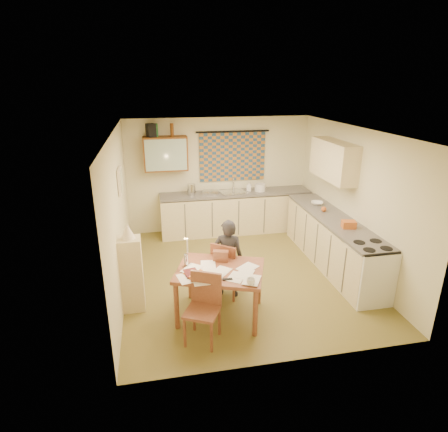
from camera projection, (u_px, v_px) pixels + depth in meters
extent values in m
cube|color=brown|center=(242.00, 274.00, 6.65)|extent=(4.00, 4.50, 0.02)
cube|color=white|center=(245.00, 130.00, 5.78)|extent=(4.00, 4.50, 0.02)
cube|color=beige|center=(219.00, 175.00, 8.30)|extent=(4.00, 0.02, 2.50)
cube|color=beige|center=(292.00, 271.00, 4.13)|extent=(4.00, 0.02, 2.50)
cube|color=beige|center=(119.00, 215.00, 5.85)|extent=(0.02, 4.50, 2.50)
cube|color=beige|center=(354.00, 200.00, 6.58)|extent=(0.02, 4.50, 2.50)
cube|color=navy|center=(232.00, 157.00, 8.18)|extent=(1.45, 0.03, 1.05)
cylinder|color=black|center=(233.00, 131.00, 7.97)|extent=(1.60, 0.04, 0.04)
cube|color=#5C2E0C|center=(166.00, 154.00, 7.74)|extent=(0.90, 0.34, 0.70)
cube|color=#99B2A5|center=(166.00, 155.00, 7.58)|extent=(0.84, 0.02, 0.64)
cube|color=beige|center=(334.00, 160.00, 6.85)|extent=(0.34, 1.30, 0.70)
cube|color=beige|center=(120.00, 180.00, 6.07)|extent=(0.04, 0.50, 0.40)
cube|color=silver|center=(122.00, 180.00, 6.08)|extent=(0.01, 0.42, 0.32)
cube|color=beige|center=(236.00, 213.00, 8.35)|extent=(3.30, 0.60, 0.86)
cube|color=#514D4C|center=(236.00, 193.00, 8.19)|extent=(3.30, 0.62, 0.04)
cube|color=beige|center=(332.00, 243.00, 6.85)|extent=(0.60, 2.95, 0.86)
cube|color=#514D4C|center=(334.00, 219.00, 6.69)|extent=(0.62, 2.95, 0.04)
cube|color=white|center=(368.00, 274.00, 5.73)|extent=(0.59, 0.59, 0.89)
cube|color=black|center=(372.00, 247.00, 5.57)|extent=(0.56, 0.56, 0.03)
cube|color=silver|center=(233.00, 194.00, 8.19)|extent=(0.62, 0.55, 0.10)
cylinder|color=silver|center=(233.00, 184.00, 8.30)|extent=(0.04, 0.04, 0.28)
cube|color=silver|center=(211.00, 192.00, 8.07)|extent=(0.41, 0.38, 0.06)
cylinder|color=silver|center=(191.00, 189.00, 7.97)|extent=(0.22, 0.22, 0.24)
cylinder|color=white|center=(260.00, 187.00, 8.26)|extent=(0.28, 0.28, 0.16)
imported|color=white|center=(249.00, 186.00, 8.25)|extent=(0.17, 0.17, 0.21)
imported|color=white|center=(317.00, 203.00, 7.37)|extent=(0.41, 0.41, 0.06)
cube|color=#C25D24|center=(349.00, 224.00, 6.21)|extent=(0.25, 0.21, 0.12)
sphere|color=#C25D24|center=(324.00, 209.00, 6.97)|extent=(0.10, 0.10, 0.10)
cube|color=black|center=(151.00, 130.00, 7.52)|extent=(0.21, 0.24, 0.26)
cylinder|color=#195926|center=(156.00, 130.00, 7.54)|extent=(0.07, 0.07, 0.26)
cylinder|color=#5C2E0C|center=(172.00, 130.00, 7.60)|extent=(0.08, 0.08, 0.26)
cube|color=brown|center=(220.00, 271.00, 5.24)|extent=(1.43, 1.25, 0.05)
cube|color=brown|center=(229.00, 269.00, 5.88)|extent=(0.58, 0.58, 0.04)
cube|color=brown|center=(223.00, 259.00, 5.63)|extent=(0.35, 0.29, 0.46)
cube|color=brown|center=(202.00, 312.00, 4.79)|extent=(0.56, 0.56, 0.04)
cube|color=brown|center=(206.00, 288.00, 4.88)|extent=(0.39, 0.22, 0.45)
imported|color=black|center=(228.00, 258.00, 5.79)|extent=(0.65, 0.58, 1.27)
cube|color=beige|center=(132.00, 274.00, 5.45)|extent=(0.32, 0.30, 1.14)
cone|color=beige|center=(128.00, 231.00, 5.22)|extent=(0.20, 0.20, 0.22)
cube|color=brown|center=(221.00, 256.00, 5.44)|extent=(0.24, 0.16, 0.16)
imported|color=white|center=(251.00, 281.00, 4.82)|extent=(0.14, 0.14, 0.09)
imported|color=maroon|center=(185.00, 274.00, 5.06)|extent=(0.27, 0.31, 0.02)
imported|color=#C25D24|center=(189.00, 270.00, 5.17)|extent=(0.40, 0.40, 0.02)
cube|color=#C25D24|center=(194.00, 277.00, 4.97)|extent=(0.14, 0.13, 0.04)
cube|color=black|center=(228.00, 279.00, 4.94)|extent=(0.13, 0.05, 0.02)
cylinder|color=silver|center=(186.00, 260.00, 5.29)|extent=(0.08, 0.08, 0.18)
cylinder|color=white|center=(187.00, 246.00, 5.26)|extent=(0.03, 0.03, 0.22)
sphere|color=#FFCC66|center=(185.00, 239.00, 5.19)|extent=(0.02, 0.02, 0.02)
cube|color=white|center=(186.00, 278.00, 4.98)|extent=(0.27, 0.33, 0.00)
cube|color=white|center=(221.00, 271.00, 5.16)|extent=(0.35, 0.36, 0.00)
cube|color=white|center=(237.00, 277.00, 5.01)|extent=(0.34, 0.36, 0.00)
cube|color=white|center=(248.00, 268.00, 5.26)|extent=(0.36, 0.35, 0.00)
cube|color=white|center=(245.00, 274.00, 5.08)|extent=(0.34, 0.36, 0.00)
cube|color=white|center=(213.00, 275.00, 5.06)|extent=(0.26, 0.33, 0.00)
cube|color=white|center=(208.00, 265.00, 5.32)|extent=(0.25, 0.32, 0.00)
cube|color=white|center=(201.00, 280.00, 4.92)|extent=(0.21, 0.30, 0.00)
cube|color=white|center=(215.00, 277.00, 5.00)|extent=(0.30, 0.35, 0.00)
cube|color=white|center=(209.00, 273.00, 5.10)|extent=(0.27, 0.34, 0.00)
cube|color=white|center=(192.00, 269.00, 5.20)|extent=(0.35, 0.36, 0.00)
cube|color=white|center=(252.00, 280.00, 4.91)|extent=(0.32, 0.36, 0.00)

